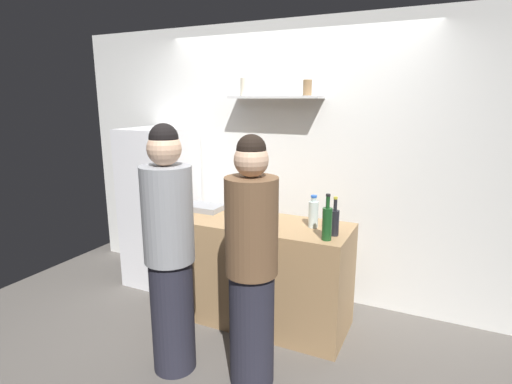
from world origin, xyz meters
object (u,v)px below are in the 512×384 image
Objects in this scene: refrigerator at (161,207)px; water_bottle_plastic at (313,213)px; person_grey_hoodie at (170,254)px; baking_pan at (204,207)px; utensil_holder at (246,214)px; person_brown_jacket at (252,267)px; wine_bottle_dark_glass at (335,221)px; wine_bottle_amber_glass at (241,212)px; wine_bottle_green_glass at (327,223)px.

refrigerator reaches higher than water_bottle_plastic.
water_bottle_plastic is at bearing -151.02° from person_grey_hoodie.
utensil_holder is at bearing -13.80° from baking_pan.
utensil_holder is at bearing -122.60° from person_grey_hoodie.
person_brown_jacket reaches higher than utensil_holder.
person_brown_jacket reaches higher than wine_bottle_dark_glass.
wine_bottle_amber_glass is at bearing -74.37° from utensil_holder.
wine_bottle_amber_glass is (1.20, -0.50, 0.22)m from refrigerator.
wine_bottle_dark_glass is (1.92, -0.38, 0.20)m from refrigerator.
wine_bottle_amber_glass reaches higher than utensil_holder.
baking_pan is 1.06m from water_bottle_plastic.
wine_bottle_dark_glass is at bearing -162.15° from person_grey_hoodie.
refrigerator reaches higher than wine_bottle_amber_glass.
wine_bottle_amber_glass is (0.05, -0.18, 0.07)m from utensil_holder.
wine_bottle_green_glass is at bearing -13.57° from utensil_holder.
person_grey_hoodie is at bearing -49.20° from refrigerator.
wine_bottle_dark_glass reaches higher than water_bottle_plastic.
wine_bottle_dark_glass is (0.77, -0.06, 0.05)m from utensil_holder.
baking_pan is at bearing -92.65° from person_grey_hoodie.
wine_bottle_green_glass is at bearing -13.66° from baking_pan.
utensil_holder is 0.13× the size of person_brown_jacket.
utensil_holder is at bearing 175.51° from wine_bottle_dark_glass.
refrigerator is 1.52m from person_grey_hoodie.
wine_bottle_dark_glass is at bearing -31.07° from water_bottle_plastic.
utensil_holder is (1.15, -0.32, 0.15)m from refrigerator.
wine_bottle_green_glass reaches higher than utensil_holder.
wine_bottle_green_glass reaches higher than wine_bottle_dark_glass.
refrigerator is 1.87m from person_brown_jacket.
baking_pan is 1.14× the size of wine_bottle_dark_glass.
wine_bottle_amber_glass is at bearing 179.83° from wine_bottle_green_glass.
wine_bottle_amber_glass is at bearing -155.31° from water_bottle_plastic.
refrigerator is at bearing 164.57° from utensil_holder.
person_grey_hoodie is at bearing -100.91° from utensil_holder.
refrigerator is at bearing 165.30° from wine_bottle_green_glass.
baking_pan is at bearing 166.34° from wine_bottle_green_glass.
wine_bottle_amber_glass is at bearing 57.19° from person_brown_jacket.
person_grey_hoodie reaches higher than wine_bottle_amber_glass.
baking_pan is 1.55× the size of utensil_holder.
person_grey_hoodie is at bearing -107.85° from wine_bottle_amber_glass.
person_grey_hoodie is at bearing -144.39° from wine_bottle_green_glass.
baking_pan is at bearing 176.82° from water_bottle_plastic.
refrigerator is 1.32m from wine_bottle_amber_glass.
refrigerator is 4.75× the size of baking_pan.
wine_bottle_amber_glass is (0.54, -0.30, 0.10)m from baking_pan.
wine_bottle_dark_glass is 1.22m from person_grey_hoodie.
refrigerator reaches higher than utensil_holder.
person_brown_jacket is at bearing -122.44° from wine_bottle_green_glass.
refrigerator is 0.92× the size of person_grey_hoodie.
water_bottle_plastic is at bearing 24.69° from wine_bottle_amber_glass.
person_brown_jacket is at bearing -119.17° from wine_bottle_dark_glass.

